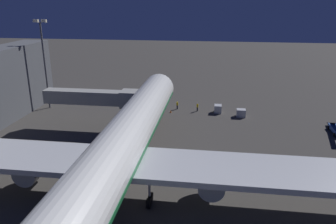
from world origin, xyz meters
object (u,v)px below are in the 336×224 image
at_px(traffic_cone_nose_port, 171,111).
at_px(ground_crew_marshaller_fwd, 197,107).
at_px(baggage_container_far_row, 218,109).
at_px(traffic_cone_nose_starboard, 151,111).
at_px(ground_crew_by_belt_loader, 177,105).
at_px(apron_floodlight_mast, 44,59).
at_px(jet_bridge, 99,98).
at_px(airliner_at_gate, 114,159).
at_px(baggage_container_near_belt, 241,113).

bearing_deg(traffic_cone_nose_port, ground_crew_marshaller_fwd, -161.94).
xyz_separation_m(baggage_container_far_row, traffic_cone_nose_starboard, (14.53, 1.51, -0.56)).
height_order(ground_crew_by_belt_loader, traffic_cone_nose_starboard, ground_crew_by_belt_loader).
distance_m(baggage_container_far_row, ground_crew_marshaller_fwd, 4.48).
height_order(apron_floodlight_mast, ground_crew_by_belt_loader, apron_floodlight_mast).
height_order(jet_bridge, traffic_cone_nose_port, jet_bridge).
distance_m(jet_bridge, apron_floodlight_mast, 19.20).
bearing_deg(apron_floodlight_mast, traffic_cone_nose_port, -179.44).
relative_size(apron_floodlight_mast, traffic_cone_nose_port, 35.24).
height_order(ground_crew_by_belt_loader, traffic_cone_nose_port, ground_crew_by_belt_loader).
bearing_deg(traffic_cone_nose_starboard, jet_bridge, 52.85).
relative_size(airliner_at_gate, ground_crew_by_belt_loader, 39.85).
distance_m(jet_bridge, traffic_cone_nose_port, 16.96).
distance_m(ground_crew_by_belt_loader, traffic_cone_nose_port, 3.00).
bearing_deg(traffic_cone_nose_port, ground_crew_by_belt_loader, -112.67).
xyz_separation_m(jet_bridge, traffic_cone_nose_port, (-12.23, -10.34, -5.57)).
relative_size(baggage_container_far_row, traffic_cone_nose_port, 3.44).
xyz_separation_m(ground_crew_by_belt_loader, ground_crew_marshaller_fwd, (-4.55, 0.84, 0.05)).
bearing_deg(baggage_container_near_belt, ground_crew_by_belt_loader, -13.00).
distance_m(baggage_container_near_belt, traffic_cone_nose_starboard, 19.33).
relative_size(apron_floodlight_mast, baggage_container_near_belt, 10.54).
relative_size(ground_crew_by_belt_loader, ground_crew_marshaller_fwd, 0.96).
relative_size(apron_floodlight_mast, ground_crew_marshaller_fwd, 10.31).
height_order(apron_floodlight_mast, ground_crew_marshaller_fwd, apron_floodlight_mast).
distance_m(ground_crew_by_belt_loader, ground_crew_marshaller_fwd, 4.62).
bearing_deg(traffic_cone_nose_starboard, baggage_container_far_row, -174.07).
xyz_separation_m(baggage_container_near_belt, traffic_cone_nose_port, (14.92, -0.50, -0.52)).
distance_m(airliner_at_gate, apron_floodlight_mast, 42.88).
height_order(airliner_at_gate, baggage_container_far_row, airliner_at_gate).
bearing_deg(traffic_cone_nose_port, airliner_at_gate, 86.33).
height_order(airliner_at_gate, apron_floodlight_mast, apron_floodlight_mast).
bearing_deg(airliner_at_gate, ground_crew_marshaller_fwd, -102.28).
bearing_deg(baggage_container_far_row, jet_bridge, 27.92).
xyz_separation_m(jet_bridge, ground_crew_marshaller_fwd, (-17.90, -12.19, -4.81)).
bearing_deg(ground_crew_marshaller_fwd, apron_floodlight_mast, 3.63).
bearing_deg(ground_crew_marshaller_fwd, traffic_cone_nose_starboard, 10.41).
bearing_deg(airliner_at_gate, traffic_cone_nose_port, -93.67).
height_order(baggage_container_far_row, traffic_cone_nose_starboard, baggage_container_far_row).
height_order(ground_crew_marshaller_fwd, traffic_cone_nose_port, ground_crew_marshaller_fwd).
distance_m(airliner_at_gate, jet_bridge, 25.98).
height_order(baggage_container_near_belt, baggage_container_far_row, baggage_container_far_row).
xyz_separation_m(baggage_container_far_row, traffic_cone_nose_port, (10.13, 1.51, -0.56)).
bearing_deg(ground_crew_by_belt_loader, ground_crew_marshaller_fwd, 169.56).
relative_size(apron_floodlight_mast, ground_crew_by_belt_loader, 10.77).
distance_m(airliner_at_gate, ground_crew_marshaller_fwd, 37.30).
height_order(jet_bridge, baggage_container_far_row, jet_bridge).
xyz_separation_m(airliner_at_gate, ground_crew_by_belt_loader, (-3.32, -36.99, -4.74)).
bearing_deg(ground_crew_marshaller_fwd, ground_crew_by_belt_loader, -10.44).
relative_size(jet_bridge, traffic_cone_nose_port, 33.11).
bearing_deg(baggage_container_far_row, traffic_cone_nose_starboard, 5.93).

